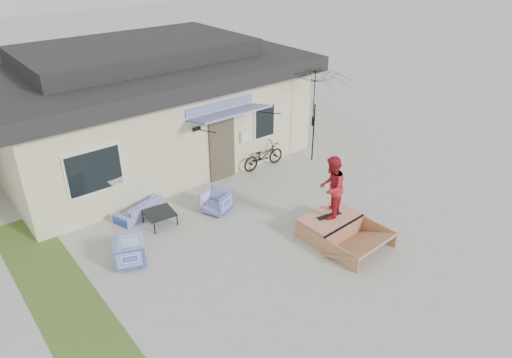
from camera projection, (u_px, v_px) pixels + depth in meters
ground at (290, 252)px, 12.06m from camera, size 90.00×90.00×0.00m
grass_strip at (62, 297)px, 10.57m from camera, size 1.40×8.00×0.01m
house at (142, 102)px, 16.65m from camera, size 10.80×8.49×4.10m
loveseat at (139, 206)px, 13.50m from camera, size 1.60×0.95×0.60m
armchair_left at (130, 251)px, 11.47m from camera, size 0.91×0.94×0.76m
armchair_right at (216, 200)px, 13.63m from camera, size 0.92×0.95×0.76m
coffee_table at (160, 218)px, 13.12m from camera, size 0.86×0.86×0.39m
bicycle at (263, 153)px, 16.16m from camera, size 1.69×0.61×1.08m
patio_umbrella at (315, 114)px, 16.13m from camera, size 2.83×2.72×2.20m
skate_ramp at (330, 225)px, 12.68m from camera, size 1.70×2.20×0.53m
skateboard at (329, 215)px, 12.58m from camera, size 0.76×0.31×0.05m
skater at (331, 187)px, 12.16m from camera, size 1.07×1.00×1.74m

